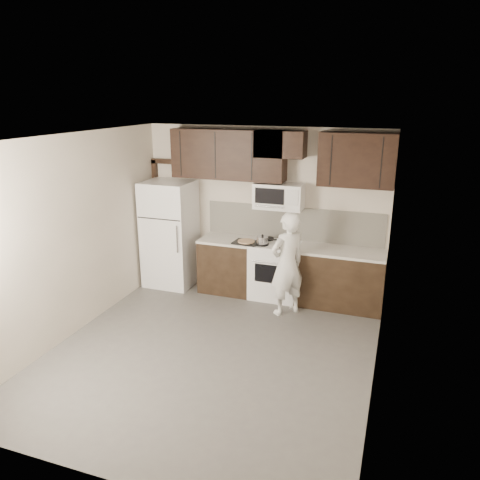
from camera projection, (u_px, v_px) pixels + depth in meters
The scene contains 14 objects.
floor at pixel (213, 351), 6.03m from camera, with size 4.50×4.50×0.00m, color #514E4C.
back_wall at pixel (264, 210), 7.66m from camera, with size 4.00×4.00×0.00m, color #BAAF9E.
ceiling at pixel (208, 138), 5.23m from camera, with size 4.50×4.50×0.00m, color white.
counter_run at pixel (294, 272), 7.45m from camera, with size 2.95×0.64×0.91m.
stove at pixel (275, 270), 7.55m from camera, with size 0.76×0.66×0.94m.
backsplash at pixel (293, 223), 7.54m from camera, with size 2.90×0.02×0.54m, color beige.
upper_cabinets at pixel (274, 155), 7.16m from camera, with size 3.48×0.35×0.78m.
microwave at pixel (279, 196), 7.30m from camera, with size 0.76×0.42×0.40m.
refrigerator at pixel (170, 234), 7.96m from camera, with size 0.80×0.76×1.80m.
door_trim at pixel (159, 208), 8.26m from camera, with size 0.50×0.08×2.12m.
saucepan at pixel (262, 241), 7.32m from camera, with size 0.31×0.18×0.17m.
baking_tray at pixel (246, 242), 7.42m from camera, with size 0.40×0.30×0.02m, color black.
pizza at pixel (246, 241), 7.42m from camera, with size 0.27×0.27×0.02m, color tan.
person at pixel (287, 264), 6.87m from camera, with size 0.57×0.38×1.57m, color white.
Camera 1 is at (2.10, -4.92, 3.17)m, focal length 35.00 mm.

